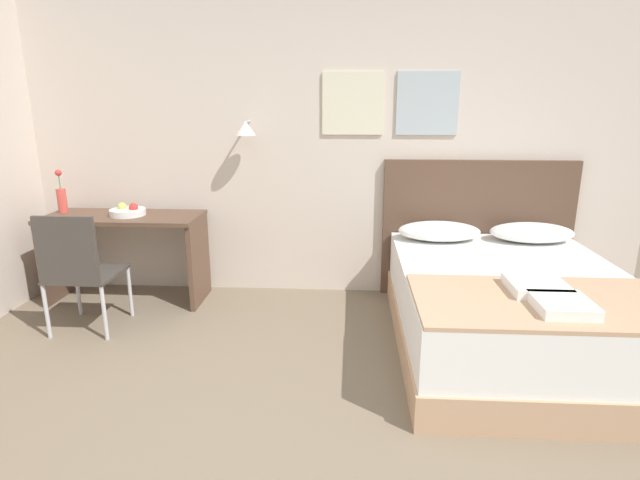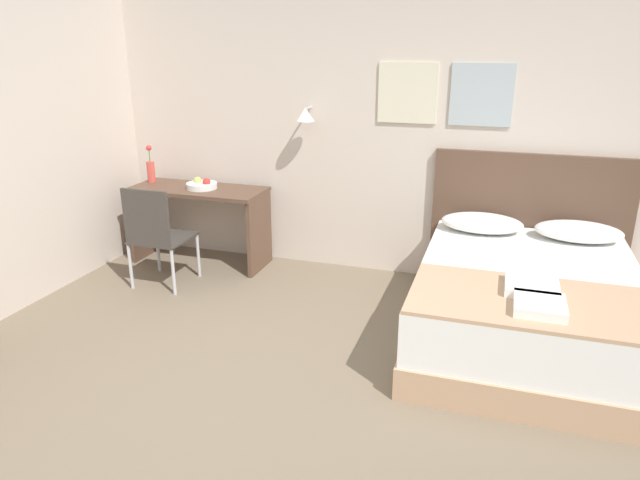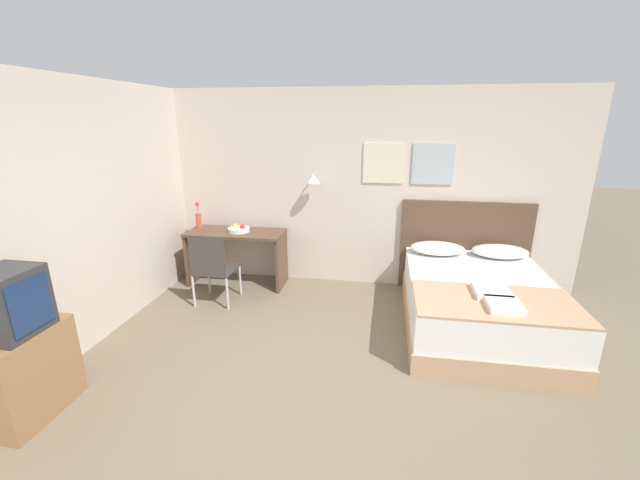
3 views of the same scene
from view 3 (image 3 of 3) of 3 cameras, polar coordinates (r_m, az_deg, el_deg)
The scene contains 16 objects.
ground_plane at distance 3.53m, azimuth 1.09°, elevation -22.40°, with size 24.00×24.00×0.00m, color #756651.
wall_back at distance 5.39m, azimuth 5.30°, elevation 7.27°, with size 5.83×0.31×2.65m.
wall_left at distance 3.95m, azimuth -38.95°, elevation -0.30°, with size 0.06×5.57×2.65m.
bed at distance 4.74m, azimuth 22.01°, elevation -8.59°, with size 1.55×2.06×0.59m.
headboard at distance 5.59m, azimuth 20.20°, elevation -0.92°, with size 1.67×0.06×1.23m.
pillow_left at distance 5.25m, azimuth 16.71°, elevation -1.16°, with size 0.68×0.40×0.15m.
pillow_right at distance 5.40m, azimuth 24.72°, elevation -1.52°, with size 0.68×0.40×0.15m.
throw_blanket at distance 4.09m, azimuth 24.19°, elevation -8.26°, with size 1.50×0.82×0.02m.
folded_towel_near_foot at distance 4.20m, azimuth 23.71°, elevation -6.91°, with size 0.33×0.34×0.06m.
folded_towel_mid_bed at distance 3.96m, azimuth 25.21°, elevation -8.60°, with size 0.30×0.32×0.06m.
desk at distance 5.58m, azimuth -12.06°, elevation -0.98°, with size 1.33×0.55×0.77m.
desk_chair at distance 5.00m, azimuth -15.47°, elevation -3.46°, with size 0.48×0.48×0.94m.
fruit_bowl at distance 5.49m, azimuth -11.73°, elevation 1.55°, with size 0.30×0.30×0.11m.
flower_vase at distance 5.78m, azimuth -17.25°, elevation 2.96°, with size 0.08×0.08×0.38m.
tv_stand at distance 3.94m, azimuth -36.93°, elevation -15.31°, with size 0.40×0.68×0.72m.
television at distance 3.68m, azimuth -38.60°, elevation -7.14°, with size 0.39×0.43×0.50m.
Camera 3 is at (0.39, -2.70, 2.25)m, focal length 22.00 mm.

